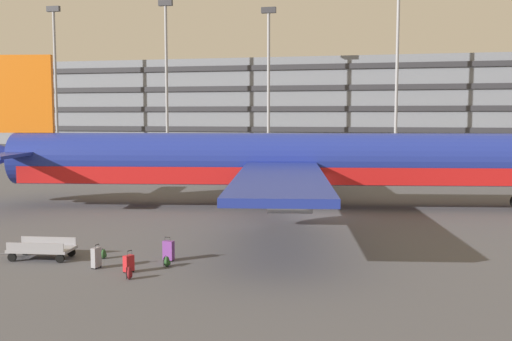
% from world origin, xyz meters
% --- Properties ---
extents(ground_plane, '(600.00, 600.00, 0.00)m').
position_xyz_m(ground_plane, '(0.00, 0.00, 0.00)').
color(ground_plane, '#4C4C51').
extents(terminal_structure, '(129.15, 19.25, 14.01)m').
position_xyz_m(terminal_structure, '(0.00, 52.89, 7.00)').
color(terminal_structure, slate).
rests_on(terminal_structure, ground_plane).
extents(airliner, '(43.53, 35.62, 10.09)m').
position_xyz_m(airliner, '(-1.77, 3.10, 3.00)').
color(airliner, navy).
rests_on(airliner, ground_plane).
extents(light_mast_far_left, '(1.80, 0.50, 20.45)m').
position_xyz_m(light_mast_far_left, '(-38.37, 35.71, 11.89)').
color(light_mast_far_left, gray).
rests_on(light_mast_far_left, ground_plane).
extents(light_mast_left, '(1.80, 0.50, 20.59)m').
position_xyz_m(light_mast_left, '(-22.71, 35.71, 11.97)').
color(light_mast_left, gray).
rests_on(light_mast_left, ground_plane).
extents(light_mast_center_left, '(1.80, 0.50, 19.21)m').
position_xyz_m(light_mast_center_left, '(-9.44, 35.71, 11.25)').
color(light_mast_center_left, gray).
rests_on(light_mast_center_left, ground_plane).
extents(light_mast_center_right, '(1.80, 0.50, 21.17)m').
position_xyz_m(light_mast_center_right, '(5.92, 35.71, 12.27)').
color(light_mast_center_right, gray).
rests_on(light_mast_center_right, ground_plane).
extents(suitcase_teal, '(0.48, 0.31, 1.03)m').
position_xyz_m(suitcase_teal, '(-4.59, -12.17, 0.45)').
color(suitcase_teal, '#72388C').
rests_on(suitcase_teal, ground_plane).
extents(suitcase_laid_flat, '(0.38, 0.45, 0.88)m').
position_xyz_m(suitcase_laid_flat, '(-5.47, -14.17, 0.36)').
color(suitcase_laid_flat, '#B21E23').
rests_on(suitcase_laid_flat, ground_plane).
extents(suitcase_black, '(0.28, 0.44, 0.97)m').
position_xyz_m(suitcase_black, '(-7.00, -13.86, 0.44)').
color(suitcase_black, gray).
rests_on(suitcase_black, ground_plane).
extents(backpack_orange, '(0.30, 0.36, 0.54)m').
position_xyz_m(backpack_orange, '(-5.05, -15.06, 0.23)').
color(backpack_orange, maroon).
rests_on(backpack_orange, ground_plane).
extents(backpack_navy, '(0.27, 0.36, 0.46)m').
position_xyz_m(backpack_navy, '(-7.43, -12.38, 0.20)').
color(backpack_navy, '#264C26').
rests_on(backpack_navy, ground_plane).
extents(backpack_large, '(0.33, 0.41, 0.46)m').
position_xyz_m(backpack_large, '(-4.34, -13.03, 0.20)').
color(backpack_large, '#264C26').
rests_on(backpack_large, ground_plane).
extents(baggage_cart, '(3.35, 1.57, 0.82)m').
position_xyz_m(baggage_cart, '(-9.97, -12.96, 0.43)').
color(baggage_cart, gray).
rests_on(baggage_cart, ground_plane).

